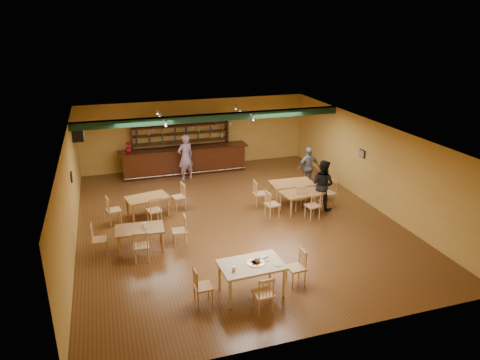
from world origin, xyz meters
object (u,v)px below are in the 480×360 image
object	(u,v)px
bar_counter	(184,160)
dining_table_d	(301,201)
patron_right_a	(322,184)
dining_table_a	(148,206)
near_table	(251,279)
patron_bar	(186,157)
dining_table_b	(291,192)
dining_table_c	(140,239)

from	to	relation	value
bar_counter	dining_table_d	bearing A→B (deg)	-58.80
dining_table_d	patron_right_a	size ratio (longest dim) A/B	0.80
dining_table_a	near_table	distance (m)	5.62
dining_table_d	patron_right_a	world-z (taller)	patron_right_a
patron_bar	dining_table_b	bearing A→B (deg)	110.66
bar_counter	patron_bar	size ratio (longest dim) A/B	2.84
bar_counter	dining_table_d	world-z (taller)	bar_counter
dining_table_a	dining_table_d	world-z (taller)	dining_table_d
dining_table_a	dining_table_b	bearing A→B (deg)	-16.55
dining_table_a	dining_table_b	xyz separation A→B (m)	(5.10, -0.36, 0.04)
dining_table_b	patron_bar	distance (m)	4.77
dining_table_d	near_table	xyz separation A→B (m)	(-3.23, -4.12, 0.05)
dining_table_c	patron_bar	world-z (taller)	patron_bar
dining_table_a	patron_right_a	size ratio (longest dim) A/B	0.78
dining_table_c	dining_table_a	bearing A→B (deg)	81.76
dining_table_c	near_table	distance (m)	3.82
dining_table_c	near_table	size ratio (longest dim) A/B	0.90
dining_table_b	patron_bar	xyz separation A→B (m)	(-3.19, 3.51, 0.59)
dining_table_a	dining_table_d	size ratio (longest dim) A/B	0.97
dining_table_c	patron_bar	size ratio (longest dim) A/B	0.71
patron_right_a	dining_table_d	bearing A→B (deg)	59.71
dining_table_a	dining_table_b	distance (m)	5.12
patron_right_a	dining_table_c	bearing A→B (deg)	68.70
dining_table_a	bar_counter	bearing A→B (deg)	50.66
dining_table_d	patron_right_a	xyz separation A→B (m)	(0.78, 0.01, 0.53)
near_table	patron_right_a	size ratio (longest dim) A/B	0.86
dining_table_a	near_table	bearing A→B (deg)	-82.87
dining_table_a	patron_right_a	bearing A→B (deg)	-23.63
dining_table_a	patron_bar	bearing A→B (deg)	46.11
patron_right_a	dining_table_a	bearing A→B (deg)	47.52
patron_right_a	bar_counter	bearing A→B (deg)	5.84
bar_counter	patron_right_a	distance (m)	6.45
bar_counter	patron_right_a	xyz separation A→B (m)	(3.90, -5.13, 0.32)
patron_right_a	patron_bar	bearing A→B (deg)	11.41
dining_table_d	patron_bar	distance (m)	5.41
dining_table_a	dining_table_c	size ratio (longest dim) A/B	1.00
dining_table_b	dining_table_c	size ratio (longest dim) A/B	1.11
dining_table_b	patron_bar	bearing A→B (deg)	134.14
dining_table_c	patron_bar	bearing A→B (deg)	69.48
dining_table_d	dining_table_b	bearing A→B (deg)	83.32
bar_counter	patron_bar	world-z (taller)	patron_bar
dining_table_c	near_table	xyz separation A→B (m)	(2.35, -3.01, 0.06)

